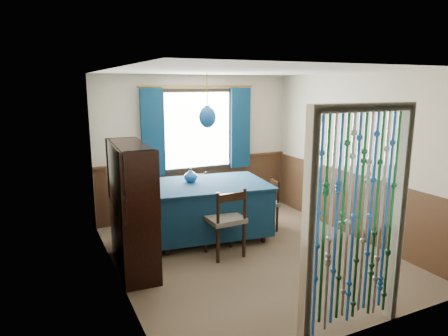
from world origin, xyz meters
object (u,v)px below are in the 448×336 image
chair_left (140,215)px  vase_sideboard (131,194)px  pendant_lamp (207,117)px  dining_table (208,207)px  chair_far (198,197)px  sideboard (132,226)px  chair_near (226,220)px  bowl_shelf (141,187)px  chair_right (266,203)px  vase_table (191,176)px

chair_left → vase_sideboard: vase_sideboard is taller
chair_left → pendant_lamp: pendant_lamp is taller
dining_table → chair_far: dining_table is taller
dining_table → sideboard: bearing=-148.9°
chair_near → pendant_lamp: bearing=83.8°
chair_near → chair_left: (-0.95, 0.93, -0.07)m
chair_far → pendant_lamp: 1.59m
dining_table → bowl_shelf: bearing=-138.1°
chair_near → chair_left: bearing=133.7°
chair_near → chair_right: bearing=30.1°
pendant_lamp → vase_sideboard: size_ratio=4.03×
chair_right → vase_table: vase_table is taller
chair_far → bowl_shelf: size_ratio=4.03×
bowl_shelf → pendant_lamp: bearing=34.4°
chair_near → bowl_shelf: bowl_shelf is taller
chair_near → chair_left: size_ratio=1.17×
bowl_shelf → vase_sideboard: 0.59m
chair_far → pendant_lamp: bearing=91.4°
chair_far → bowl_shelf: 2.17m
bowl_shelf → vase_table: bearing=45.2°
vase_table → vase_sideboard: bearing=-154.3°
chair_near → vase_sideboard: size_ratio=4.93×
vase_table → pendant_lamp: bearing=-42.9°
chair_right → sideboard: (-2.29, -0.49, 0.13)m
chair_near → chair_far: (0.17, 1.45, -0.06)m
chair_near → vase_table: size_ratio=4.96×
pendant_lamp → vase_table: size_ratio=4.05×
chair_near → pendant_lamp: (0.05, 0.74, 1.35)m
sideboard → vase_sideboard: size_ratio=8.25×
chair_far → vase_table: 0.80m
vase_table → chair_left: bearing=179.8°
pendant_lamp → bowl_shelf: size_ratio=3.79×
bowl_shelf → sideboard: bearing=102.1°
chair_left → sideboard: sideboard is taller
chair_far → chair_right: 1.18m
bowl_shelf → dining_table: bearing=34.4°
vase_sideboard → dining_table: bearing=13.9°
dining_table → chair_far: (0.12, 0.71, -0.04)m
chair_right → bowl_shelf: size_ratio=3.98×
dining_table → chair_far: 0.72m
dining_table → vase_sideboard: vase_sideboard is taller
pendant_lamp → chair_left: bearing=169.2°
chair_far → sideboard: bearing=52.9°
chair_right → vase_sideboard: 2.29m
dining_table → pendant_lamp: (0.00, 0.00, 1.37)m
dining_table → vase_sideboard: (-1.23, -0.30, 0.42)m
dining_table → pendant_lamp: 1.37m
pendant_lamp → vase_sideboard: 1.58m
sideboard → pendant_lamp: (1.29, 0.56, 1.29)m
chair_right → pendant_lamp: (-1.00, 0.08, 1.42)m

